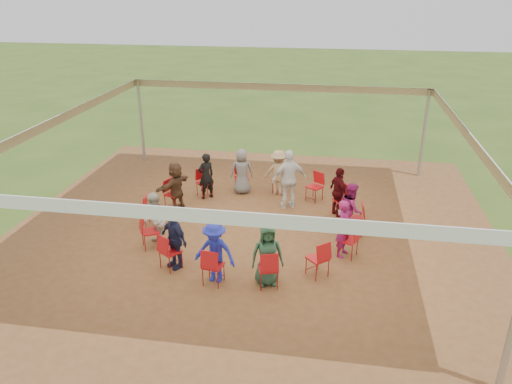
% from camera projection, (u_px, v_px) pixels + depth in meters
% --- Properties ---
extents(ground, '(80.00, 80.00, 0.00)m').
position_uv_depth(ground, '(252.00, 230.00, 13.56)').
color(ground, '#39551A').
rests_on(ground, ground).
extents(dirt_patch, '(13.00, 13.00, 0.00)m').
position_uv_depth(dirt_patch, '(252.00, 230.00, 13.56)').
color(dirt_patch, brown).
rests_on(dirt_patch, ground).
extents(tent, '(10.33, 10.33, 3.00)m').
position_uv_depth(tent, '(252.00, 147.00, 12.64)').
color(tent, '#B2B2B7').
rests_on(tent, ground).
extents(chair_0, '(0.47, 0.45, 0.90)m').
position_uv_depth(chair_0, '(355.00, 219.00, 13.16)').
color(chair_0, red).
rests_on(chair_0, ground).
extents(chair_1, '(0.59, 0.58, 0.90)m').
position_uv_depth(chair_1, '(342.00, 201.00, 14.27)').
color(chair_1, red).
rests_on(chair_1, ground).
extents(chair_2, '(0.60, 0.60, 0.90)m').
position_uv_depth(chair_2, '(315.00, 187.00, 15.20)').
color(chair_2, red).
rests_on(chair_2, ground).
extents(chair_3, '(0.48, 0.50, 0.90)m').
position_uv_depth(chair_3, '(280.00, 180.00, 15.77)').
color(chair_3, red).
rests_on(chair_3, ground).
extents(chair_4, '(0.53, 0.54, 0.90)m').
position_uv_depth(chair_4, '(242.00, 178.00, 15.87)').
color(chair_4, red).
rests_on(chair_4, ground).
extents(chair_5, '(0.61, 0.61, 0.90)m').
position_uv_depth(chair_5, '(205.00, 183.00, 15.48)').
color(chair_5, red).
rests_on(chair_5, ground).
extents(chair_6, '(0.56, 0.55, 0.90)m').
position_uv_depth(chair_6, '(173.00, 194.00, 14.68)').
color(chair_6, red).
rests_on(chair_6, ground).
extents(chair_7, '(0.47, 0.45, 0.90)m').
position_uv_depth(chair_7, '(153.00, 211.00, 13.62)').
color(chair_7, red).
rests_on(chair_7, ground).
extents(chair_8, '(0.59, 0.58, 0.90)m').
position_uv_depth(chair_8, '(150.00, 231.00, 12.51)').
color(chair_8, red).
rests_on(chair_8, ground).
extents(chair_9, '(0.60, 0.60, 0.90)m').
position_uv_depth(chair_9, '(171.00, 252.00, 11.57)').
color(chair_9, red).
rests_on(chair_9, ground).
extents(chair_10, '(0.48, 0.50, 0.90)m').
position_uv_depth(chair_10, '(213.00, 266.00, 11.00)').
color(chair_10, red).
rests_on(chair_10, ground).
extents(chair_11, '(0.53, 0.54, 0.90)m').
position_uv_depth(chair_11, '(268.00, 268.00, 10.90)').
color(chair_11, red).
rests_on(chair_11, ground).
extents(chair_12, '(0.61, 0.61, 0.90)m').
position_uv_depth(chair_12, '(318.00, 259.00, 11.29)').
color(chair_12, red).
rests_on(chair_12, ground).
extents(chair_13, '(0.56, 0.55, 0.90)m').
position_uv_depth(chair_13, '(348.00, 240.00, 12.10)').
color(chair_13, red).
rests_on(chair_13, ground).
extents(person_seated_0, '(0.46, 0.73, 1.45)m').
position_uv_depth(person_seated_0, '(351.00, 209.00, 13.06)').
color(person_seated_0, '#90195B').
rests_on(person_seated_0, ground).
extents(person_seated_1, '(0.80, 0.96, 1.45)m').
position_uv_depth(person_seated_1, '(339.00, 192.00, 14.12)').
color(person_seated_1, '#43080D').
rests_on(person_seated_1, ground).
extents(person_seated_2, '(1.00, 0.60, 1.45)m').
position_uv_depth(person_seated_2, '(279.00, 172.00, 15.56)').
color(person_seated_2, tan).
rests_on(person_seated_2, ground).
extents(person_seated_3, '(0.80, 0.59, 1.45)m').
position_uv_depth(person_seated_3, '(242.00, 171.00, 15.65)').
color(person_seated_3, slate).
rests_on(person_seated_3, ground).
extents(person_seated_4, '(0.63, 0.62, 1.45)m').
position_uv_depth(person_seated_4, '(206.00, 176.00, 15.28)').
color(person_seated_4, black).
rests_on(person_seated_4, ground).
extents(person_seated_5, '(0.96, 1.44, 1.45)m').
position_uv_depth(person_seated_5, '(176.00, 186.00, 14.51)').
color(person_seated_5, '#4E3421').
rests_on(person_seated_5, ground).
extents(person_seated_6, '(0.70, 0.82, 1.45)m').
position_uv_depth(person_seated_6, '(154.00, 221.00, 12.44)').
color(person_seated_6, '#B5B3A1').
rests_on(person_seated_6, ground).
extents(person_seated_7, '(0.95, 0.84, 1.45)m').
position_uv_depth(person_seated_7, '(174.00, 239.00, 11.54)').
color(person_seated_7, '#202447').
rests_on(person_seated_7, ground).
extents(person_seated_8, '(1.00, 0.60, 1.45)m').
position_uv_depth(person_seated_8, '(215.00, 252.00, 10.99)').
color(person_seated_8, '#212BB5').
rests_on(person_seated_8, ground).
extents(person_seated_9, '(0.80, 0.59, 1.45)m').
position_uv_depth(person_seated_9, '(267.00, 254.00, 10.90)').
color(person_seated_9, '#284C36').
rests_on(person_seated_9, ground).
extents(person_seated_10, '(0.52, 0.62, 1.45)m').
position_uv_depth(person_seated_10, '(344.00, 228.00, 12.04)').
color(person_seated_10, '#90195B').
rests_on(person_seated_10, ground).
extents(standing_person, '(1.17, 0.89, 1.79)m').
position_uv_depth(standing_person, '(289.00, 179.00, 14.56)').
color(standing_person, white).
rests_on(standing_person, ground).
extents(cable_coil, '(0.40, 0.40, 0.03)m').
position_uv_depth(cable_coil, '(292.00, 220.00, 14.09)').
color(cable_coil, black).
rests_on(cable_coil, ground).
extents(laptop, '(0.26, 0.32, 0.21)m').
position_uv_depth(laptop, '(345.00, 211.00, 13.09)').
color(laptop, '#B7B7BC').
rests_on(laptop, ground).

